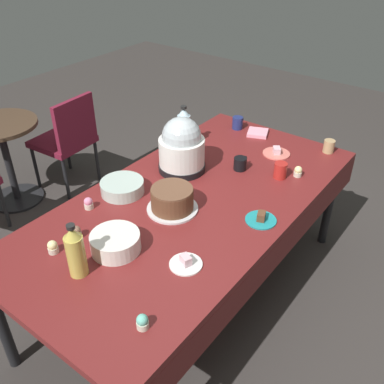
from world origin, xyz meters
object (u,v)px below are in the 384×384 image
object	(u,v)px
potluck_table	(192,208)
cupcake_vanilla	(76,232)
soda_bottle_water	(184,128)
coffee_mug_black	(240,163)
dessert_plate_white	(186,263)
cupcake_mint	(88,203)
cupcake_rose	(298,172)
round_cafe_table	(4,148)
coffee_mug_navy	(238,123)
coffee_mug_tan	(329,146)
dessert_plate_coral	(276,152)
soda_bottle_ginger_ale	(75,252)
glass_salad_bowl	(122,187)
coffee_mug_red	(281,170)
frosted_layer_cake	(172,200)
cupcake_lemon	(53,247)
dessert_plate_teal	(261,219)
slow_cooker	(182,147)
maroon_chair_right	(67,136)
ceramic_snack_bowl	(115,242)
cupcake_berry	(142,322)

from	to	relation	value
potluck_table	cupcake_vanilla	size ratio (longest dim) A/B	32.59
soda_bottle_water	coffee_mug_black	world-z (taller)	soda_bottle_water
dessert_plate_white	cupcake_mint	size ratio (longest dim) A/B	2.31
cupcake_rose	round_cafe_table	xyz separation A→B (m)	(-0.64, 2.23, -0.28)
soda_bottle_water	coffee_mug_navy	bearing A→B (deg)	-16.75
coffee_mug_tan	round_cafe_table	world-z (taller)	coffee_mug_tan
cupcake_vanilla	cupcake_rose	distance (m)	1.36
dessert_plate_coral	coffee_mug_navy	world-z (taller)	coffee_mug_navy
soda_bottle_ginger_ale	coffee_mug_black	world-z (taller)	soda_bottle_ginger_ale
glass_salad_bowl	coffee_mug_red	world-z (taller)	coffee_mug_red
frosted_layer_cake	cupcake_lemon	bearing A→B (deg)	159.26
frosted_layer_cake	cupcake_rose	world-z (taller)	frosted_layer_cake
dessert_plate_white	cupcake_mint	bearing A→B (deg)	87.26
dessert_plate_teal	coffee_mug_black	bearing A→B (deg)	43.63
potluck_table	cupcake_lemon	size ratio (longest dim) A/B	32.59
frosted_layer_cake	cupcake_vanilla	size ratio (longest dim) A/B	4.17
coffee_mug_tan	potluck_table	bearing A→B (deg)	158.80
slow_cooker	glass_salad_bowl	bearing A→B (deg)	164.89
coffee_mug_tan	maroon_chair_right	size ratio (longest dim) A/B	0.13
potluck_table	soda_bottle_ginger_ale	size ratio (longest dim) A/B	8.01
soda_bottle_ginger_ale	slow_cooker	bearing A→B (deg)	11.22
frosted_layer_cake	cupcake_rose	size ratio (longest dim) A/B	4.17
cupcake_rose	soda_bottle_water	xyz separation A→B (m)	(-0.11, 0.80, 0.10)
dessert_plate_white	round_cafe_table	world-z (taller)	dessert_plate_white
soda_bottle_water	soda_bottle_ginger_ale	xyz separation A→B (m)	(-1.26, -0.38, -0.01)
potluck_table	maroon_chair_right	bearing A→B (deg)	76.13
soda_bottle_ginger_ale	round_cafe_table	bearing A→B (deg)	68.23
dessert_plate_white	cupcake_lemon	world-z (taller)	cupcake_lemon
coffee_mug_black	dessert_plate_teal	bearing A→B (deg)	-136.37
cupcake_rose	soda_bottle_water	world-z (taller)	soda_bottle_water
potluck_table	soda_bottle_ginger_ale	world-z (taller)	soda_bottle_ginger_ale
potluck_table	round_cafe_table	xyz separation A→B (m)	(-0.05, 1.87, -0.19)
ceramic_snack_bowl	soda_bottle_water	xyz separation A→B (m)	(1.04, 0.40, 0.09)
cupcake_berry	coffee_mug_red	xyz separation A→B (m)	(1.34, 0.10, 0.02)
ceramic_snack_bowl	coffee_mug_black	bearing A→B (deg)	-4.03
cupcake_lemon	cupcake_rose	world-z (taller)	same
slow_cooker	cupcake_mint	distance (m)	0.67
cupcake_lemon	maroon_chair_right	size ratio (longest dim) A/B	0.08
glass_salad_bowl	soda_bottle_water	bearing A→B (deg)	6.07
dessert_plate_teal	cupcake_rose	world-z (taller)	cupcake_rose
potluck_table	cupcake_berry	world-z (taller)	cupcake_berry
cupcake_rose	coffee_mug_red	distance (m)	0.11
coffee_mug_navy	maroon_chair_right	distance (m)	1.49
slow_cooker	cupcake_lemon	size ratio (longest dim) A/B	5.18
dessert_plate_white	cupcake_mint	world-z (taller)	cupcake_mint
dessert_plate_coral	cupcake_rose	distance (m)	0.29
maroon_chair_right	coffee_mug_navy	bearing A→B (deg)	-68.17
frosted_layer_cake	ceramic_snack_bowl	distance (m)	0.42
cupcake_vanilla	coffee_mug_red	size ratio (longest dim) A/B	0.56
dessert_plate_coral	maroon_chair_right	size ratio (longest dim) A/B	0.21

